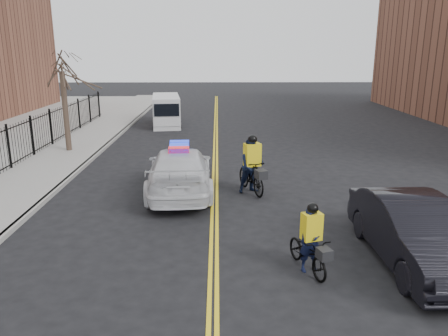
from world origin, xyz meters
name	(u,v)px	position (x,y,z in m)	size (l,w,h in m)	color
ground	(214,228)	(0.00, 0.00, 0.00)	(120.00, 120.00, 0.00)	black
center_line_left	(214,162)	(-0.08, 8.00, 0.01)	(0.10, 60.00, 0.01)	yellow
center_line_right	(217,162)	(0.08, 8.00, 0.01)	(0.10, 60.00, 0.01)	yellow
sidewalk	(58,161)	(-7.50, 8.00, 0.07)	(3.00, 60.00, 0.15)	gray
curb	(89,161)	(-6.00, 8.00, 0.07)	(0.20, 60.00, 0.15)	gray
iron_fence	(24,142)	(-9.00, 8.00, 1.00)	(0.12, 28.00, 2.00)	black
street_tree	(63,84)	(-7.60, 10.00, 3.53)	(3.20, 3.20, 4.80)	#3A2B22
police_cruiser	(180,170)	(-1.30, 3.47, 0.84)	(2.70, 5.91, 1.84)	silver
dark_sedan	(414,232)	(4.98, -2.26, 0.83)	(1.76, 5.05, 1.66)	black
cargo_van	(166,111)	(-3.48, 18.38, 1.01)	(2.40, 5.12, 2.07)	silver
cyclist_near	(311,247)	(2.34, -2.63, 0.60)	(1.12, 1.87, 1.73)	black
cyclist_far	(252,170)	(1.39, 3.37, 0.87)	(1.32, 2.25, 2.20)	black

